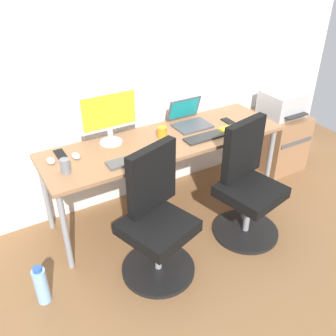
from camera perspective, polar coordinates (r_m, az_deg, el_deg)
The scene contains 19 objects.
ground_plane at distance 3.46m, azimuth -0.42°, elevation -6.09°, with size 5.28×5.28×0.00m, color brown.
back_wall at distance 3.18m, azimuth -4.18°, elevation 16.72°, with size 4.40×0.04×2.60m, color white.
desk at distance 3.10m, azimuth -0.47°, elevation 3.39°, with size 2.02×0.62×0.71m.
office_chair_left at distance 2.66m, azimuth -1.84°, elevation -7.91°, with size 0.55×0.55×0.94m.
office_chair_right at distance 3.06m, azimuth 11.83°, elevation -2.75°, with size 0.54×0.54×0.94m.
side_cabinet at distance 4.12m, azimuth 16.04°, elevation 4.08°, with size 0.45×0.52×0.58m.
printer at distance 3.96m, azimuth 16.93°, elevation 9.33°, with size 0.38×0.40×0.24m.
water_bottle_on_floor at distance 2.75m, azimuth -18.60°, elevation -16.44°, with size 0.09×0.09×0.31m.
desktop_monitor at distance 2.95m, azimuth -8.96°, elevation 8.09°, with size 0.48×0.18×0.43m.
open_laptop at distance 3.31m, azimuth 3.19°, elevation 7.43°, with size 0.31×0.29×0.22m.
keyboard_by_monitor at distance 2.78m, azimuth -5.87°, elevation 1.14°, with size 0.34×0.12×0.02m, color #515156.
keyboard_by_laptop at distance 3.10m, azimuth 5.46°, elevation 4.62°, with size 0.34×0.12×0.02m, color #2D2D2D.
mouse_by_monitor at distance 2.89m, azimuth -13.73°, elevation 1.81°, with size 0.06×0.10×0.03m, color silver.
mouse_by_laptop at distance 2.88m, azimuth -17.29°, elevation 1.06°, with size 0.06×0.10×0.03m, color silver.
coffee_mug at distance 3.09m, azimuth -0.92°, elevation 5.41°, with size 0.08×0.08×0.09m, color orange.
pen_cup at distance 2.71m, azimuth -15.27°, elevation 0.30°, with size 0.07×0.07×0.10m, color slate.
phone_near_monitor at distance 3.42m, azimuth 9.12°, elevation 6.97°, with size 0.07×0.14×0.01m, color black.
phone_near_laptop at distance 2.97m, azimuth -16.00°, elevation 2.07°, with size 0.07×0.14×0.01m, color black.
notebook at distance 3.25m, azimuth 9.87°, elevation 5.68°, with size 0.21×0.15×0.03m, color yellow.
Camera 1 is at (-1.35, -2.37, 2.12)m, focal length 40.33 mm.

